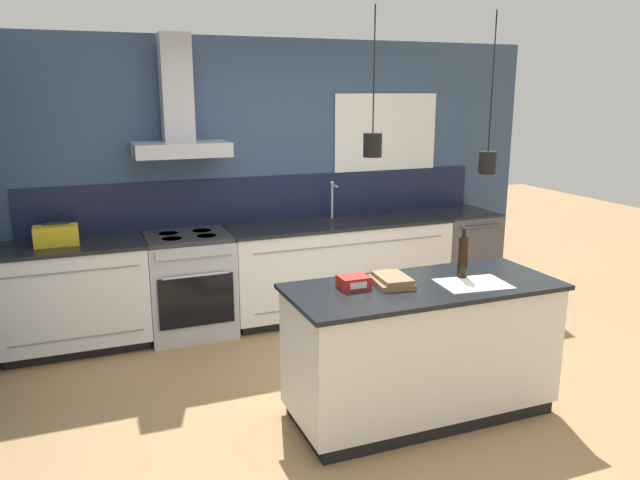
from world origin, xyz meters
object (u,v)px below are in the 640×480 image
(dishwasher, at_px, (460,254))
(red_supply_box, at_px, (353,282))
(book_stack, at_px, (392,280))
(oven_range, at_px, (190,284))
(bottle_on_island, at_px, (463,257))
(yellow_toolbox, at_px, (56,235))

(dishwasher, bearing_deg, red_supply_box, -137.86)
(book_stack, bearing_deg, oven_range, 116.83)
(oven_range, bearing_deg, bottle_on_island, -52.93)
(dishwasher, bearing_deg, oven_range, -179.91)
(red_supply_box, bearing_deg, oven_range, 110.62)
(red_supply_box, distance_m, yellow_toolbox, 2.60)
(red_supply_box, bearing_deg, dishwasher, 42.14)
(oven_range, bearing_deg, book_stack, -63.17)
(oven_range, distance_m, yellow_toolbox, 1.18)
(bottle_on_island, bearing_deg, red_supply_box, 175.35)
(oven_range, relative_size, red_supply_box, 4.93)
(oven_range, height_order, bottle_on_island, bottle_on_island)
(bottle_on_island, distance_m, yellow_toolbox, 3.21)
(oven_range, relative_size, book_stack, 2.76)
(oven_range, xyz_separation_m, bottle_on_island, (1.49, -1.97, 0.60))
(bottle_on_island, relative_size, red_supply_box, 1.86)
(oven_range, height_order, yellow_toolbox, yellow_toolbox)
(oven_range, relative_size, yellow_toolbox, 2.68)
(bottle_on_island, bearing_deg, yellow_toolbox, 142.11)
(yellow_toolbox, bearing_deg, red_supply_box, -47.25)
(dishwasher, height_order, red_supply_box, red_supply_box)
(dishwasher, xyz_separation_m, bottle_on_island, (-1.34, -1.97, 0.60))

